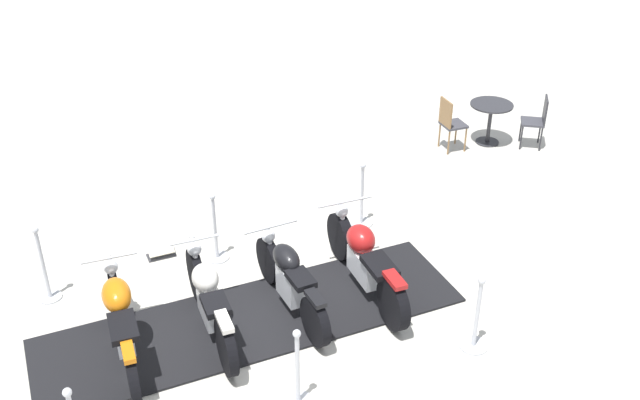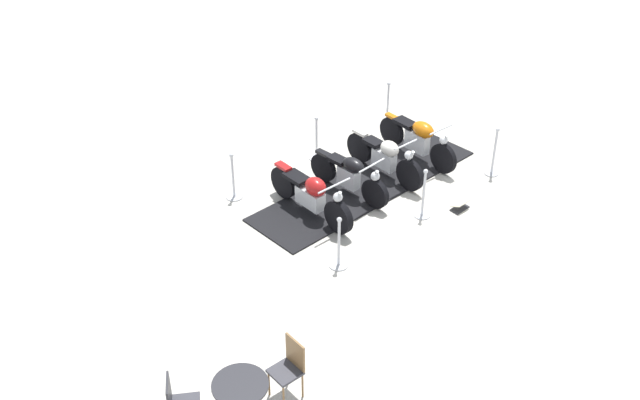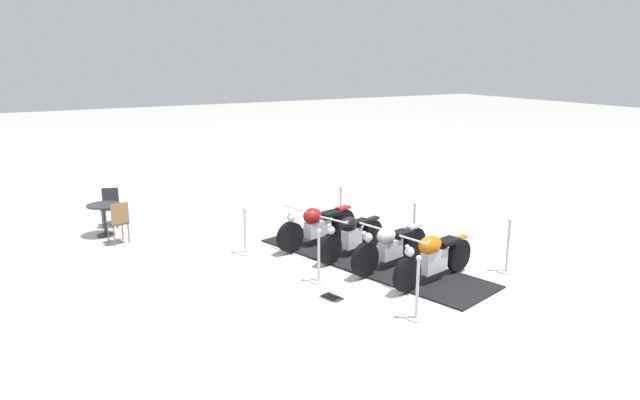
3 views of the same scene
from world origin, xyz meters
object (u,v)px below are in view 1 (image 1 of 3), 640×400
object	(u,v)px
motorcycle_black	(289,278)
motorcycle_copper	(121,318)
info_placard	(161,252)
stanchion_right_mid	(216,238)
motorcycle_maroon	(364,259)
stanchion_left_front	(476,326)
stanchion_left_mid	(298,382)
cafe_table	(491,114)
stanchion_right_front	(362,206)
cafe_chair_across_table	(537,119)
motorcycle_cream	(209,299)
stanchion_right_rear	(45,274)
cafe_chair_near_table	(450,121)

from	to	relation	value
motorcycle_black	motorcycle_copper	world-z (taller)	motorcycle_copper
info_placard	stanchion_right_mid	bearing A→B (deg)	-27.15
motorcycle_maroon	stanchion_left_front	distance (m)	1.70
stanchion_left_mid	cafe_table	xyz separation A→B (m)	(4.25, 5.91, 0.26)
stanchion_right_front	cafe_chair_across_table	xyz separation A→B (m)	(3.63, 2.13, 0.24)
stanchion_left_front	info_placard	bearing A→B (deg)	146.58
cafe_chair_across_table	motorcycle_maroon	bearing A→B (deg)	63.16
stanchion_right_front	cafe_table	xyz separation A→B (m)	(2.85, 2.41, 0.27)
motorcycle_black	stanchion_left_front	distance (m)	2.33
motorcycle_cream	stanchion_right_mid	world-z (taller)	stanchion_right_mid
stanchion_right_front	motorcycle_copper	bearing A→B (deg)	-143.89
motorcycle_copper	info_placard	world-z (taller)	motorcycle_copper
stanchion_right_rear	stanchion_left_front	bearing A→B (deg)	-18.45
cafe_table	stanchion_left_front	bearing A→B (deg)	-111.24
stanchion_left_mid	motorcycle_black	bearing A→B (deg)	86.51
motorcycle_black	motorcycle_copper	distance (m)	2.08
motorcycle_copper	stanchion_left_front	world-z (taller)	stanchion_left_front
stanchion_left_front	cafe_table	xyz separation A→B (m)	(2.07, 5.31, 0.27)
stanchion_right_rear	stanchion_left_front	xyz separation A→B (m)	(5.16, -1.72, -0.08)
stanchion_right_mid	motorcycle_copper	bearing A→B (deg)	-121.66
stanchion_left_mid	stanchion_right_mid	distance (m)	3.01
motorcycle_cream	cafe_chair_near_table	xyz separation A→B (m)	(4.35, 4.38, 0.07)
stanchion_left_front	cafe_chair_across_table	size ratio (longest dim) A/B	1.07
motorcycle_copper	info_placard	xyz separation A→B (m)	(0.34, 1.99, -0.47)
stanchion_left_mid	stanchion_left_front	xyz separation A→B (m)	(2.18, 0.59, -0.01)
motorcycle_black	stanchion_right_mid	xyz separation A→B (m)	(-0.89, 1.28, -0.16)
stanchion_right_mid	cafe_table	size ratio (longest dim) A/B	1.36
stanchion_left_mid	stanchion_right_mid	size ratio (longest dim) A/B	0.97
cafe_chair_near_table	motorcycle_maroon	bearing A→B (deg)	-133.38
motorcycle_maroon	stanchion_left_front	size ratio (longest dim) A/B	2.21
stanchion_right_front	stanchion_left_mid	bearing A→B (deg)	-111.80
motorcycle_black	cafe_table	size ratio (longest dim) A/B	2.55
stanchion_left_front	stanchion_left_mid	bearing A→B (deg)	-164.85
stanchion_left_mid	cafe_table	bearing A→B (deg)	54.26
motorcycle_cream	cafe_table	size ratio (longest dim) A/B	2.76
motorcycle_cream	info_placard	world-z (taller)	motorcycle_cream
motorcycle_cream	stanchion_left_front	distance (m)	3.18
cafe_chair_near_table	motorcycle_copper	bearing A→B (deg)	-151.11
stanchion_right_rear	stanchion_right_front	size ratio (longest dim) A/B	1.06
info_placard	motorcycle_maroon	bearing A→B (deg)	-38.91
motorcycle_black	motorcycle_cream	distance (m)	1.04
stanchion_right_rear	cafe_chair_near_table	xyz separation A→B (m)	(6.41, 3.42, 0.17)
motorcycle_maroon	info_placard	bearing A→B (deg)	52.86
cafe_chair_near_table	stanchion_right_mid	bearing A→B (deg)	-158.31
stanchion_right_mid	stanchion_right_front	size ratio (longest dim) A/B	1.01
stanchion_left_mid	stanchion_right_rear	distance (m)	3.77
stanchion_left_mid	cafe_table	size ratio (longest dim) A/B	1.33
info_placard	stanchion_right_rear	bearing A→B (deg)	-166.67
motorcycle_black	motorcycle_cream	world-z (taller)	motorcycle_cream
stanchion_right_front	cafe_chair_across_table	world-z (taller)	stanchion_right_front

